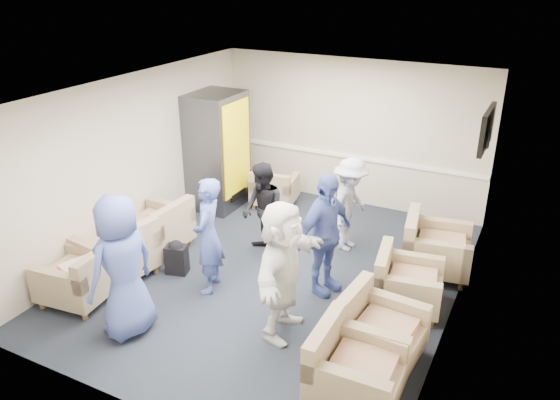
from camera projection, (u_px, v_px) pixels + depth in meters
The scene contains 25 objects.
floor at pixel (276, 273), 8.06m from camera, with size 6.00×6.00×0.00m, color black.
ceiling at pixel (275, 91), 6.98m from camera, with size 6.00×6.00×0.00m, color white.
back_wall at pixel (351, 133), 9.97m from camera, with size 5.00×0.02×2.70m, color #C0B69F.
front_wall at pixel (127, 297), 5.07m from camera, with size 5.00×0.02×2.70m, color #C0B69F.
left_wall at pixel (134, 161), 8.56m from camera, with size 0.02×6.00×2.70m, color #C0B69F.
right_wall at pixel (462, 224), 6.48m from camera, with size 0.02×6.00×2.70m, color #C0B69F.
chair_rail at pixel (349, 156), 10.13m from camera, with size 4.98×0.04×0.06m, color white.
tv at pixel (487, 129), 7.70m from camera, with size 0.10×1.00×0.58m.
armchair_left_near at pixel (82, 279), 7.26m from camera, with size 0.94×0.94×0.69m.
armchair_left_mid at pixel (119, 254), 7.80m from camera, with size 1.06×1.06×0.75m.
armchair_left_far at pixel (159, 230), 8.56m from camera, with size 0.94×0.94×0.72m.
armchair_right_near at pixel (351, 371), 5.60m from camera, with size 0.91×0.91×0.71m.
armchair_right_midnear at pixel (376, 332), 6.20m from camera, with size 0.95×0.95×0.70m.
armchair_right_midfar at pixel (404, 284), 7.15m from camera, with size 0.96×0.96×0.67m.
armchair_right_far at pixel (432, 249), 7.95m from camera, with size 1.07×1.07×0.75m.
armchair_corner at pixel (274, 191), 10.16m from camera, with size 0.90×0.90×0.62m.
vending_machine at pixel (217, 151), 9.92m from camera, with size 0.86×1.01×2.13m.
backpack at pixel (177, 256), 7.96m from camera, with size 0.36×0.30×0.53m.
pillow at pixel (79, 268), 7.19m from camera, with size 0.43×0.32×0.12m, color silver.
person_front_left at pixel (122, 267), 6.43m from camera, with size 0.89×0.58×1.82m, color #42539F.
person_mid_left at pixel (208, 236), 7.35m from camera, with size 0.60×0.39×1.65m, color #42539F.
person_back_left at pixel (263, 211), 8.26m from camera, with size 0.73×0.57×1.50m, color black.
person_back_right at pixel (350, 205), 8.47m from camera, with size 0.97×0.56×1.51m, color silver.
person_mid_right at pixel (325, 235), 7.29m from camera, with size 1.01×0.42×1.73m, color #42539F.
person_front_right at pixel (283, 270), 6.44m from camera, with size 1.62×0.52×1.75m, color white.
Camera 1 is at (3.21, -6.18, 4.20)m, focal length 35.00 mm.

